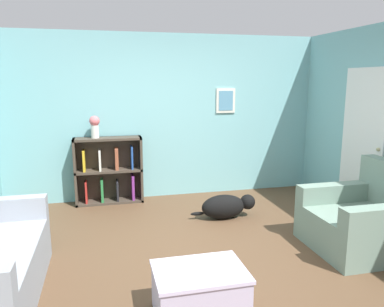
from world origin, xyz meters
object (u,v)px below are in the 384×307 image
object	(u,v)px
coffee_table	(200,291)
bookshelf	(109,171)
recliner_chair	(365,220)
vase	(95,126)
dog	(226,206)

from	to	relation	value
coffee_table	bookshelf	bearing A→B (deg)	101.44
recliner_chair	coffee_table	world-z (taller)	recliner_chair
bookshelf	coffee_table	bearing A→B (deg)	-78.56
vase	dog	bearing A→B (deg)	-31.82
bookshelf	vase	bearing A→B (deg)	-172.06
recliner_chair	vase	size ratio (longest dim) A/B	3.15
bookshelf	vase	xyz separation A→B (m)	(-0.18, -0.03, 0.72)
bookshelf	recliner_chair	bearing A→B (deg)	-40.46
bookshelf	recliner_chair	xyz separation A→B (m)	(2.76, -2.35, -0.17)
coffee_table	dog	distance (m)	2.22
coffee_table	dog	xyz separation A→B (m)	(0.91, 2.03, -0.04)
dog	recliner_chair	bearing A→B (deg)	-45.93
coffee_table	vase	xyz separation A→B (m)	(-0.81, 3.10, 1.00)
vase	bookshelf	bearing A→B (deg)	7.94
recliner_chair	vase	distance (m)	3.85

